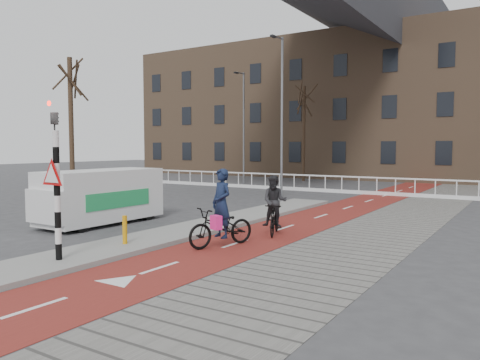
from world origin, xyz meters
The scene contains 15 objects.
ground centered at (0.00, 0.00, 0.00)m, with size 120.00×120.00×0.00m, color #38383A.
bike_lane centered at (1.50, 10.00, 0.01)m, with size 2.50×60.00×0.01m, color maroon.
sidewalk centered at (4.30, 10.00, 0.01)m, with size 3.00×60.00×0.01m, color slate.
curb_island centered at (-0.70, 4.00, 0.06)m, with size 1.80×16.00×0.12m, color gray.
traffic_signal centered at (-0.60, -2.02, 1.99)m, with size 0.80×0.80×3.68m.
bollard centered at (-0.63, 0.01, 0.49)m, with size 0.12×0.12×0.74m, color orange.
cyclist_near centered at (1.40, 1.51, 0.70)m, with size 1.34×2.11×2.06m.
cyclist_far centered at (1.80, 3.72, 0.75)m, with size 1.00×1.70×1.78m.
van centered at (-4.20, 2.36, 0.97)m, with size 1.76×4.30×1.85m.
railing centered at (-5.00, 17.00, 0.31)m, with size 28.00×0.10×0.99m.
townhouse_row centered at (-3.00, 32.00, 7.81)m, with size 46.00×10.00×15.90m.
tree_left centered at (-12.93, 7.96, 3.71)m, with size 0.26×0.26×7.41m, color #322316.
tree_mid centered at (-6.90, 24.62, 3.63)m, with size 0.22×0.22×7.27m, color #322316.
streetlight_near centered at (-2.94, 13.29, 4.13)m, with size 0.12×0.12×8.26m, color slate.
streetlight_left centered at (-9.55, 20.11, 3.96)m, with size 0.12×0.12×7.92m, color slate.
Camera 1 is at (8.36, -8.52, 2.65)m, focal length 35.00 mm.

